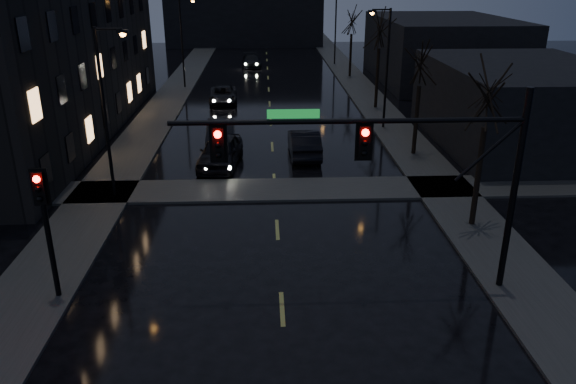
{
  "coord_description": "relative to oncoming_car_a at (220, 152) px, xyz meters",
  "views": [
    {
      "loc": [
        -0.5,
        -7.6,
        10.32
      ],
      "look_at": [
        0.29,
        10.28,
        3.2
      ],
      "focal_mm": 35.0,
      "sensor_mm": 36.0,
      "label": 1
    }
  ],
  "objects": [
    {
      "name": "sidewalk_left",
      "position": [
        -5.55,
        12.55,
        -0.79
      ],
      "size": [
        3.0,
        140.0,
        0.12
      ],
      "primitive_type": "cube",
      "color": "#2D2D2B",
      "rests_on": "ground"
    },
    {
      "name": "sidewalk_right",
      "position": [
        11.45,
        12.55,
        -0.79
      ],
      "size": [
        3.0,
        140.0,
        0.12
      ],
      "primitive_type": "cube",
      "color": "#2D2D2B",
      "rests_on": "ground"
    },
    {
      "name": "sidewalk_cross",
      "position": [
        2.95,
        -3.95,
        -0.79
      ],
      "size": [
        40.0,
        3.0,
        0.12
      ],
      "primitive_type": "cube",
      "color": "#2D2D2B",
      "rests_on": "ground"
    },
    {
      "name": "apartment_block",
      "position": [
        -13.55,
        7.55,
        5.15
      ],
      "size": [
        12.0,
        30.0,
        12.0
      ],
      "primitive_type": "cube",
      "color": "black",
      "rests_on": "ground"
    },
    {
      "name": "commercial_right_near",
      "position": [
        18.45,
        3.55,
        1.65
      ],
      "size": [
        10.0,
        14.0,
        5.0
      ],
      "primitive_type": "cube",
      "color": "black",
      "rests_on": "ground"
    },
    {
      "name": "commercial_right_far",
      "position": [
        19.95,
        25.55,
        2.15
      ],
      "size": [
        12.0,
        18.0,
        6.0
      ],
      "primitive_type": "cube",
      "color": "black",
      "rests_on": "ground"
    },
    {
      "name": "far_block",
      "position": [
        -0.05,
        55.55,
        3.15
      ],
      "size": [
        22.0,
        10.0,
        8.0
      ],
      "primitive_type": "cube",
      "color": "black",
      "rests_on": "ground"
    },
    {
      "name": "signal_mast",
      "position": [
        6.8,
        -13.45,
        4.01
      ],
      "size": [
        11.11,
        0.41,
        7.0
      ],
      "color": "black",
      "rests_on": "ground"
    },
    {
      "name": "signal_pole_left",
      "position": [
        -4.55,
        -13.45,
        2.16
      ],
      "size": [
        0.35,
        0.41,
        4.53
      ],
      "color": "black",
      "rests_on": "ground"
    },
    {
      "name": "tree_near",
      "position": [
        11.35,
        -8.45,
        5.36
      ],
      "size": [
        3.52,
        3.52,
        8.08
      ],
      "color": "black",
      "rests_on": "ground"
    },
    {
      "name": "tree_mid_a",
      "position": [
        11.35,
        1.55,
        4.97
      ],
      "size": [
        3.3,
        3.3,
        7.58
      ],
      "color": "black",
      "rests_on": "ground"
    },
    {
      "name": "tree_mid_b",
      "position": [
        11.35,
        13.55,
        5.75
      ],
      "size": [
        3.74,
        3.74,
        8.59
      ],
      "color": "black",
      "rests_on": "ground"
    },
    {
      "name": "tree_far",
      "position": [
        11.35,
        27.55,
        5.21
      ],
      "size": [
        3.43,
        3.43,
        7.88
      ],
      "color": "black",
      "rests_on": "ground"
    },
    {
      "name": "streetlight_l_near",
      "position": [
        -4.63,
        -4.45,
        3.92
      ],
      "size": [
        1.53,
        0.28,
        8.0
      ],
      "color": "black",
      "rests_on": "ground"
    },
    {
      "name": "streetlight_l_far",
      "position": [
        -4.63,
        22.55,
        3.92
      ],
      "size": [
        1.53,
        0.28,
        8.0
      ],
      "color": "black",
      "rests_on": "ground"
    },
    {
      "name": "streetlight_r_mid",
      "position": [
        10.53,
        7.55,
        3.92
      ],
      "size": [
        1.53,
        0.28,
        8.0
      ],
      "color": "black",
      "rests_on": "ground"
    },
    {
      "name": "streetlight_r_far",
      "position": [
        10.53,
        35.55,
        3.92
      ],
      "size": [
        1.53,
        0.28,
        8.0
      ],
      "color": "black",
      "rests_on": "ground"
    },
    {
      "name": "oncoming_car_a",
      "position": [
        0.0,
        0.0,
        0.0
      ],
      "size": [
        2.66,
        5.24,
        1.71
      ],
      "primitive_type": "imported",
      "rotation": [
        0.0,
        0.0,
        -0.13
      ],
      "color": "black",
      "rests_on": "ground"
    },
    {
      "name": "oncoming_car_b",
      "position": [
        -0.26,
        4.02,
        -0.08
      ],
      "size": [
        1.77,
        4.75,
        1.55
      ],
      "primitive_type": "imported",
      "rotation": [
        0.0,
        0.0,
        0.03
      ],
      "color": "black",
      "rests_on": "ground"
    },
    {
      "name": "oncoming_car_c",
      "position": [
        -0.86,
        16.15,
        -0.19
      ],
      "size": [
        2.42,
        4.9,
        1.34
      ],
      "primitive_type": "imported",
      "rotation": [
        0.0,
        0.0,
        0.04
      ],
      "color": "black",
      "rests_on": "ground"
    },
    {
      "name": "oncoming_car_d",
      "position": [
        1.15,
        34.53,
        -0.16
      ],
      "size": [
        2.42,
        4.95,
        1.38
      ],
      "primitive_type": "imported",
      "rotation": [
        0.0,
        0.0,
        0.1
      ],
      "color": "black",
      "rests_on": "ground"
    },
    {
      "name": "lead_car",
      "position": [
        4.8,
        1.64,
        -0.06
      ],
      "size": [
        1.78,
        4.88,
        1.6
      ],
      "primitive_type": "imported",
      "rotation": [
        0.0,
        0.0,
        3.16
      ],
      "color": "black",
      "rests_on": "ground"
    }
  ]
}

